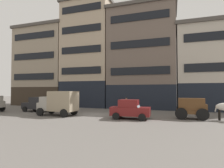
{
  "coord_description": "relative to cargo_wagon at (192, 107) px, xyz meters",
  "views": [
    {
      "loc": [
        8.65,
        -18.64,
        2.76
      ],
      "look_at": [
        1.77,
        2.04,
        3.47
      ],
      "focal_mm": 29.29,
      "sensor_mm": 36.0,
      "label": 1
    }
  ],
  "objects": [
    {
      "name": "ground_plane",
      "position": [
        -10.36,
        -0.23,
        -1.15
      ],
      "size": [
        120.0,
        120.0,
        0.0
      ],
      "primitive_type": "plane",
      "color": "#605B56"
    },
    {
      "name": "building_far_left",
      "position": [
        -24.48,
        9.94,
        6.1
      ],
      "size": [
        10.37,
        7.23,
        14.42
      ],
      "color": "#33281E",
      "rests_on": "ground_plane"
    },
    {
      "name": "building_center_left",
      "position": [
        -15.35,
        9.94,
        7.79
      ],
      "size": [
        8.59,
        7.23,
        17.8
      ],
      "color": "black",
      "rests_on": "ground_plane"
    },
    {
      "name": "building_center_right",
      "position": [
        -6.18,
        9.94,
        6.67
      ],
      "size": [
        10.45,
        7.23,
        15.57
      ],
      "color": "black",
      "rests_on": "ground_plane"
    },
    {
      "name": "building_far_right",
      "position": [
        3.82,
        9.94,
        4.86
      ],
      "size": [
        10.26,
        7.23,
        11.95
      ],
      "color": "black",
      "rests_on": "ground_plane"
    },
    {
      "name": "cargo_wagon",
      "position": [
        0.0,
        0.0,
        0.0
      ],
      "size": [
        2.96,
        1.62,
        1.98
      ],
      "color": "brown",
      "rests_on": "ground_plane"
    },
    {
      "name": "delivery_truck_near",
      "position": [
        -13.45,
        -1.9,
        0.28
      ],
      "size": [
        4.4,
        2.23,
        2.62
      ],
      "color": "gray",
      "rests_on": "ground_plane"
    },
    {
      "name": "sedan_dark",
      "position": [
        -5.59,
        -1.78,
        -0.23
      ],
      "size": [
        3.75,
        1.97,
        1.83
      ],
      "color": "maroon",
      "rests_on": "ground_plane"
    },
    {
      "name": "sedan_light",
      "position": [
        -18.17,
        0.34,
        -0.23
      ],
      "size": [
        3.73,
        1.91,
        1.83
      ],
      "color": "black",
      "rests_on": "ground_plane"
    },
    {
      "name": "pedestrian_officer",
      "position": [
        -7.4,
        4.11,
        -0.17
      ],
      "size": [
        0.5,
        0.5,
        1.79
      ],
      "color": "black",
      "rests_on": "ground_plane"
    },
    {
      "name": "fire_hydrant_curbside",
      "position": [
        -17.7,
        5.01,
        -0.72
      ],
      "size": [
        0.24,
        0.24,
        0.83
      ],
      "color": "maroon",
      "rests_on": "ground_plane"
    }
  ]
}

